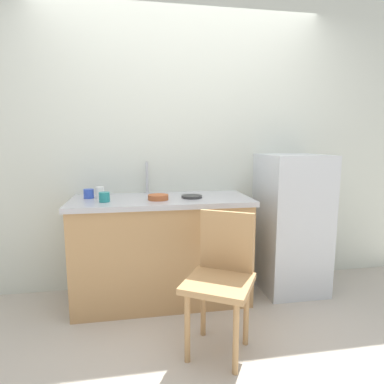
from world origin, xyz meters
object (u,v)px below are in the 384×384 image
at_px(refrigerator, 291,223).
at_px(hotplate, 192,197).
at_px(cup_blue, 89,194).
at_px(terracotta_bowl, 158,197).
at_px(cup_white, 100,193).
at_px(chair, 221,275).
at_px(cup_teal, 104,197).

height_order(refrigerator, hotplate, refrigerator).
bearing_deg(cup_blue, hotplate, -8.71).
bearing_deg(terracotta_bowl, cup_white, 163.24).
relative_size(hotplate, cup_blue, 2.07).
relative_size(refrigerator, chair, 1.38).
bearing_deg(cup_white, chair, -44.61).
relative_size(chair, cup_teal, 10.78).
xyz_separation_m(cup_blue, cup_white, (0.09, -0.03, 0.01)).
bearing_deg(chair, hotplate, 126.29).
bearing_deg(cup_blue, terracotta_bowl, -17.01).
relative_size(chair, terracotta_bowl, 5.44).
xyz_separation_m(refrigerator, terracotta_bowl, (-1.20, -0.09, 0.29)).
distance_m(hotplate, cup_blue, 0.84).
bearing_deg(chair, cup_teal, 170.53).
bearing_deg(terracotta_bowl, refrigerator, 4.51).
distance_m(cup_blue, cup_white, 0.10).
xyz_separation_m(terracotta_bowl, cup_teal, (-0.41, -0.02, 0.02)).
relative_size(refrigerator, hotplate, 7.22).
bearing_deg(refrigerator, cup_blue, 177.53).
relative_size(chair, hotplate, 5.24).
xyz_separation_m(terracotta_bowl, hotplate, (0.28, 0.04, -0.01)).
xyz_separation_m(cup_white, cup_teal, (0.05, -0.16, -0.01)).
relative_size(refrigerator, terracotta_bowl, 7.51).
distance_m(cup_blue, cup_teal, 0.24).
height_order(hotplate, cup_white, cup_white).
bearing_deg(chair, cup_blue, 168.02).
bearing_deg(cup_white, cup_blue, 161.76).
relative_size(refrigerator, cup_blue, 14.98).
relative_size(terracotta_bowl, cup_teal, 1.98).
bearing_deg(chair, terracotta_bowl, 148.38).
height_order(chair, cup_white, cup_white).
bearing_deg(chair, cup_white, 165.99).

